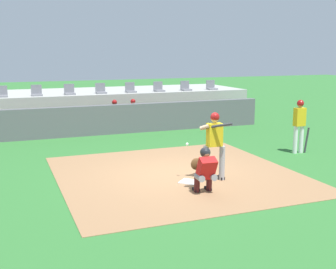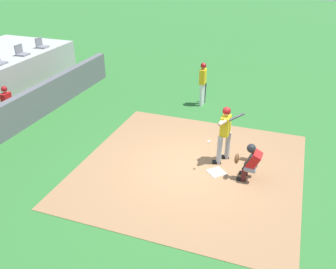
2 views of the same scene
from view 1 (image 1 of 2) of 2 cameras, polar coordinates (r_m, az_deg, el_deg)
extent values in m
plane|color=#2D6B2D|center=(12.00, 1.22, -5.28)|extent=(80.00, 80.00, 0.00)
cube|color=#936B47|center=(12.00, 1.22, -5.26)|extent=(6.40, 6.40, 0.01)
cube|color=white|center=(11.29, 2.78, -6.22)|extent=(0.62, 0.62, 0.02)
cylinder|color=#99999E|center=(11.43, 5.03, -3.77)|extent=(0.15, 0.15, 0.92)
cylinder|color=#99999E|center=(11.45, 7.12, -3.78)|extent=(0.15, 0.15, 0.92)
cube|color=gold|center=(11.27, 6.15, -0.03)|extent=(0.39, 0.26, 0.60)
sphere|color=tan|center=(11.20, 6.20, 2.13)|extent=(0.21, 0.21, 0.21)
sphere|color=maroon|center=(11.19, 6.20, 2.30)|extent=(0.24, 0.24, 0.24)
cylinder|color=tan|center=(11.14, 4.84, 0.97)|extent=(0.25, 0.25, 0.17)
cylinder|color=tan|center=(11.26, 5.65, 1.06)|extent=(0.57, 0.18, 0.18)
cylinder|color=#333338|center=(11.05, 6.37, 1.11)|extent=(0.65, 0.63, 0.24)
cube|color=black|center=(11.58, 4.82, -5.69)|extent=(0.17, 0.28, 0.09)
cube|color=black|center=(11.61, 6.88, -5.70)|extent=(0.17, 0.28, 0.09)
cylinder|color=gray|center=(10.29, 4.17, -5.64)|extent=(0.17, 0.33, 0.16)
cylinder|color=#4C1919|center=(10.49, 3.83, -6.52)|extent=(0.14, 0.14, 0.42)
cube|color=black|center=(10.59, 3.69, -7.31)|extent=(0.12, 0.24, 0.08)
cylinder|color=gray|center=(10.42, 5.80, -5.47)|extent=(0.17, 0.33, 0.16)
cylinder|color=#4C1919|center=(10.61, 5.44, -6.34)|extent=(0.14, 0.14, 0.42)
cube|color=black|center=(10.71, 5.29, -7.12)|extent=(0.12, 0.24, 0.08)
cube|color=red|center=(10.25, 5.12, -4.45)|extent=(0.42, 0.45, 0.57)
cube|color=#2D2D33|center=(10.35, 4.85, -4.28)|extent=(0.39, 0.27, 0.45)
sphere|color=#996B4C|center=(10.24, 4.97, -2.49)|extent=(0.21, 0.21, 0.21)
sphere|color=#232328|center=(10.25, 4.93, -2.36)|extent=(0.25, 0.25, 0.25)
cylinder|color=#996B4C|center=(10.43, 4.42, -4.16)|extent=(0.12, 0.45, 0.10)
ellipsoid|color=brown|center=(10.62, 3.74, -3.89)|extent=(0.28, 0.13, 0.30)
sphere|color=white|center=(11.36, 2.54, -1.28)|extent=(0.07, 0.07, 0.07)
cylinder|color=silver|center=(14.96, 16.43, -0.67)|extent=(0.14, 0.14, 0.92)
cylinder|color=silver|center=(15.11, 17.15, -0.60)|extent=(0.14, 0.14, 0.92)
cube|color=gold|center=(14.91, 16.95, 2.23)|extent=(0.36, 0.22, 0.60)
sphere|color=#996B4C|center=(14.85, 17.04, 3.83)|extent=(0.20, 0.20, 0.20)
sphere|color=maroon|center=(14.85, 17.05, 3.95)|extent=(0.23, 0.23, 0.23)
cylinder|color=#333338|center=(15.19, 17.79, -0.71)|extent=(0.18, 0.06, 0.85)
cube|color=#59595E|center=(17.92, -6.74, 2.02)|extent=(13.00, 0.30, 1.20)
cube|color=olive|center=(18.93, -7.48, 1.33)|extent=(11.80, 0.44, 0.45)
cylinder|color=#939399|center=(18.66, -7.23, 2.02)|extent=(0.15, 0.40, 0.15)
cylinder|color=#939399|center=(18.51, -7.06, 1.12)|extent=(0.13, 0.13, 0.45)
cube|color=maroon|center=(18.50, -7.01, 0.53)|extent=(0.11, 0.24, 0.08)
cylinder|color=#939399|center=(18.72, -6.46, 2.07)|extent=(0.15, 0.40, 0.15)
cylinder|color=#939399|center=(18.58, -6.28, 1.17)|extent=(0.13, 0.13, 0.45)
cube|color=maroon|center=(18.56, -6.23, 0.59)|extent=(0.11, 0.24, 0.08)
cube|color=red|center=(18.86, -7.03, 2.95)|extent=(0.36, 0.22, 0.54)
sphere|color=brown|center=(18.81, -7.06, 4.13)|extent=(0.20, 0.20, 0.20)
sphere|color=maroon|center=(18.81, -7.06, 4.25)|extent=(0.22, 0.22, 0.22)
cylinder|color=brown|center=(18.70, -7.51, 2.53)|extent=(0.09, 0.41, 0.22)
cylinder|color=brown|center=(18.79, -6.33, 2.60)|extent=(0.09, 0.41, 0.22)
cylinder|color=#939399|center=(18.87, -4.79, 2.17)|extent=(0.15, 0.40, 0.15)
cylinder|color=#939399|center=(18.73, -4.60, 1.28)|extent=(0.13, 0.13, 0.45)
cube|color=maroon|center=(18.71, -4.55, 0.70)|extent=(0.11, 0.24, 0.08)
cylinder|color=#939399|center=(18.95, -4.04, 2.22)|extent=(0.15, 0.40, 0.15)
cylinder|color=#939399|center=(18.80, -3.84, 1.33)|extent=(0.13, 0.13, 0.45)
cube|color=maroon|center=(18.79, -3.79, 0.75)|extent=(0.11, 0.24, 0.08)
cube|color=red|center=(19.08, -4.62, 3.09)|extent=(0.36, 0.22, 0.54)
sphere|color=beige|center=(19.03, -4.63, 4.25)|extent=(0.20, 0.20, 0.20)
sphere|color=maroon|center=(19.03, -4.64, 4.37)|extent=(0.22, 0.22, 0.22)
cylinder|color=beige|center=(18.91, -5.07, 2.68)|extent=(0.09, 0.41, 0.22)
cylinder|color=beige|center=(19.02, -3.91, 2.74)|extent=(0.09, 0.41, 0.22)
cube|color=#9E9E99|center=(22.15, -9.63, 3.90)|extent=(15.00, 4.40, 1.40)
cube|color=slate|center=(20.04, -21.00, 4.73)|extent=(0.46, 0.46, 0.08)
cube|color=slate|center=(20.22, -21.05, 5.46)|extent=(0.46, 0.06, 0.40)
cube|color=slate|center=(20.10, -16.87, 5.00)|extent=(0.46, 0.46, 0.08)
cube|color=slate|center=(20.27, -16.96, 5.73)|extent=(0.46, 0.06, 0.40)
cube|color=slate|center=(20.26, -12.79, 5.24)|extent=(0.46, 0.46, 0.08)
cube|color=slate|center=(20.43, -12.90, 5.96)|extent=(0.46, 0.06, 0.40)
cube|color=slate|center=(20.52, -8.78, 5.45)|extent=(0.46, 0.46, 0.08)
cube|color=slate|center=(20.69, -8.92, 6.16)|extent=(0.46, 0.06, 0.40)
cube|color=slate|center=(20.88, -4.89, 5.63)|extent=(0.46, 0.46, 0.08)
cube|color=slate|center=(21.05, -5.06, 6.33)|extent=(0.46, 0.06, 0.40)
cube|color=slate|center=(21.33, -1.15, 5.78)|extent=(0.46, 0.46, 0.08)
cube|color=slate|center=(21.49, -1.34, 6.46)|extent=(0.46, 0.06, 0.40)
cube|color=slate|center=(21.86, 2.43, 5.90)|extent=(0.46, 0.46, 0.08)
cube|color=slate|center=(22.03, 2.22, 6.57)|extent=(0.46, 0.06, 0.40)
cube|color=slate|center=(22.48, 5.82, 5.99)|extent=(0.46, 0.46, 0.08)
cube|color=slate|center=(22.64, 5.60, 6.64)|extent=(0.46, 0.06, 0.40)
camera|label=2|loc=(9.62, -51.89, 22.43)|focal=38.56mm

